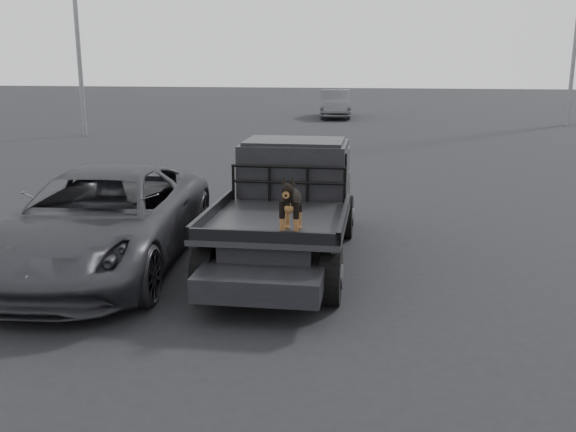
% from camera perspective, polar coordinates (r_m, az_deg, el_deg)
% --- Properties ---
extents(ground, '(120.00, 120.00, 0.00)m').
position_cam_1_polar(ground, '(8.35, -0.75, -8.04)').
color(ground, black).
rests_on(ground, ground).
extents(flatbed_ute, '(2.00, 5.40, 0.92)m').
position_cam_1_polar(flatbed_ute, '(10.00, -0.14, -1.51)').
color(flatbed_ute, black).
rests_on(flatbed_ute, ground).
extents(ute_cab, '(1.72, 1.30, 0.88)m').
position_cam_1_polar(ute_cab, '(10.73, 0.60, 4.47)').
color(ute_cab, black).
rests_on(ute_cab, flatbed_ute).
extents(headache_rack, '(1.80, 0.08, 0.55)m').
position_cam_1_polar(headache_rack, '(10.02, 0.03, 2.84)').
color(headache_rack, black).
rests_on(headache_rack, flatbed_ute).
extents(dog, '(0.32, 0.60, 0.74)m').
position_cam_1_polar(dog, '(8.22, 0.28, 1.04)').
color(dog, black).
rests_on(dog, flatbed_ute).
extents(parked_suv, '(2.84, 5.47, 1.47)m').
position_cam_1_polar(parked_suv, '(10.06, -16.23, -0.37)').
color(parked_suv, '#313136').
rests_on(parked_suv, ground).
extents(distant_car_a, '(1.84, 4.46, 1.44)m').
position_cam_1_polar(distant_car_a, '(34.39, 4.25, 9.92)').
color(distant_car_a, '#444449').
rests_on(distant_car_a, ground).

